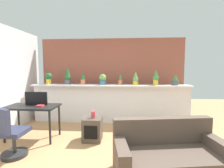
% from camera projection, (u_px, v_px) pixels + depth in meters
% --- Properties ---
extents(ground_plane, '(12.00, 12.00, 0.00)m').
position_uv_depth(ground_plane, '(100.00, 159.00, 2.90)').
color(ground_plane, tan).
extents(divider_wall, '(4.47, 0.16, 1.07)m').
position_uv_depth(divider_wall, '(110.00, 104.00, 4.83)').
color(divider_wall, silver).
rests_on(divider_wall, ground).
extents(plant_shelf, '(4.47, 0.40, 0.04)m').
position_uv_depth(plant_shelf, '(110.00, 85.00, 4.74)').
color(plant_shelf, silver).
rests_on(plant_shelf, divider_wall).
extents(brick_wall_behind, '(4.47, 0.10, 2.50)m').
position_uv_depth(brick_wall_behind, '(112.00, 78.00, 5.36)').
color(brick_wall_behind, '#9E5442').
rests_on(brick_wall_behind, ground).
extents(potted_plant_0, '(0.20, 0.20, 0.33)m').
position_uv_depth(potted_plant_0, '(49.00, 78.00, 4.86)').
color(potted_plant_0, gold).
rests_on(potted_plant_0, plant_shelf).
extents(potted_plant_1, '(0.18, 0.18, 0.53)m').
position_uv_depth(potted_plant_1, '(67.00, 76.00, 4.85)').
color(potted_plant_1, '#4C4C51').
rests_on(potted_plant_1, plant_shelf).
extents(potted_plant_2, '(0.14, 0.14, 0.31)m').
position_uv_depth(potted_plant_2, '(83.00, 79.00, 4.80)').
color(potted_plant_2, '#C66B42').
rests_on(potted_plant_2, plant_shelf).
extents(potted_plant_3, '(0.20, 0.20, 0.30)m').
position_uv_depth(potted_plant_3, '(103.00, 79.00, 4.76)').
color(potted_plant_3, '#386B84').
rests_on(potted_plant_3, plant_shelf).
extents(potted_plant_4, '(0.11, 0.11, 0.32)m').
position_uv_depth(potted_plant_4, '(120.00, 80.00, 4.72)').
color(potted_plant_4, '#C66B42').
rests_on(potted_plant_4, plant_shelf).
extents(potted_plant_5, '(0.16, 0.16, 0.38)m').
position_uv_depth(potted_plant_5, '(136.00, 79.00, 4.70)').
color(potted_plant_5, gold).
rests_on(potted_plant_5, plant_shelf).
extents(potted_plant_6, '(0.16, 0.16, 0.43)m').
position_uv_depth(potted_plant_6, '(156.00, 77.00, 4.59)').
color(potted_plant_6, gold).
rests_on(potted_plant_6, plant_shelf).
extents(potted_plant_7, '(0.19, 0.19, 0.30)m').
position_uv_depth(potted_plant_7, '(175.00, 80.00, 4.62)').
color(potted_plant_7, '#4C4C51').
rests_on(potted_plant_7, plant_shelf).
extents(desk, '(1.10, 0.60, 0.75)m').
position_uv_depth(desk, '(32.00, 109.00, 3.69)').
color(desk, black).
rests_on(desk, ground).
extents(tv_monitor, '(0.50, 0.04, 0.30)m').
position_uv_depth(tv_monitor, '(36.00, 98.00, 3.74)').
color(tv_monitor, black).
rests_on(tv_monitor, desk).
extents(office_chair, '(0.52, 0.52, 0.91)m').
position_uv_depth(office_chair, '(10.00, 136.00, 2.92)').
color(office_chair, '#262628').
rests_on(office_chair, ground).
extents(side_cube_shelf, '(0.40, 0.41, 0.50)m').
position_uv_depth(side_cube_shelf, '(93.00, 129.00, 3.64)').
color(side_cube_shelf, '#4C4238').
rests_on(side_cube_shelf, ground).
extents(vase_on_shelf, '(0.09, 0.09, 0.15)m').
position_uv_depth(vase_on_shelf, '(93.00, 115.00, 3.61)').
color(vase_on_shelf, '#CC3D47').
rests_on(vase_on_shelf, side_cube_shelf).
extents(book_on_desk, '(0.14, 0.13, 0.04)m').
position_uv_depth(book_on_desk, '(40.00, 106.00, 3.58)').
color(book_on_desk, '#B22D33').
rests_on(book_on_desk, desk).
extents(couch, '(1.66, 0.99, 0.80)m').
position_uv_depth(couch, '(168.00, 158.00, 2.42)').
color(couch, brown).
rests_on(couch, ground).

